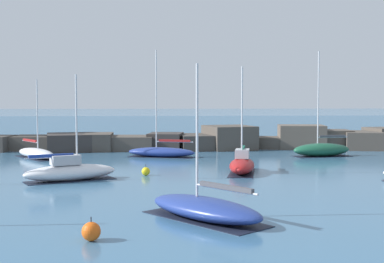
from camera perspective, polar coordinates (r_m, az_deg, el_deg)
The scene contains 10 objects.
open_sea_beyond at distance 117.90m, azimuth -2.57°, elevation 0.81°, with size 400.00×116.00×0.01m.
breakwater_jetty at distance 57.91m, azimuth 0.76°, elevation -0.97°, with size 71.65×7.10×2.57m.
sailboat_moored_1 at distance 39.44m, azimuth 5.36°, elevation -3.50°, with size 2.89×5.62×7.78m.
sailboat_moored_2 at distance 36.60m, azimuth -12.92°, elevation -4.14°, with size 6.43×4.36×7.08m.
sailboat_moored_3 at distance 50.27m, azimuth -3.28°, elevation -2.15°, with size 6.71×3.65×10.04m.
sailboat_moored_5 at distance 24.37m, azimuth 1.37°, elevation -8.17°, with size 5.99×6.57×7.03m.
sailboat_moored_6 at distance 52.27m, azimuth 13.66°, elevation -1.86°, with size 6.07×3.23×9.95m.
sailboat_moored_8 at distance 51.39m, azimuth -16.33°, elevation -2.20°, with size 5.29×6.35×7.23m.
mooring_buoy_orange_near at distance 21.11m, azimuth -10.70°, elevation -10.43°, with size 0.74×0.74×0.94m.
mooring_buoy_far_side at distance 38.24m, azimuth -4.95°, elevation -4.25°, with size 0.60×0.60×0.80m.
Camera 1 is at (-2.04, -12.15, 5.41)m, focal length 50.00 mm.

